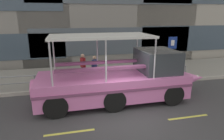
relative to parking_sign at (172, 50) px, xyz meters
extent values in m
plane|color=#3D3D3F|center=(-4.30, -3.95, -1.93)|extent=(120.00, 120.00, 0.00)
cube|color=gray|center=(-4.30, 1.65, -1.84)|extent=(32.00, 4.80, 0.18)
cube|color=#B2ADA3|center=(-4.30, -0.84, -1.84)|extent=(32.00, 0.18, 0.18)
cube|color=#DBD64C|center=(-6.70, -4.94, -1.93)|extent=(1.80, 0.12, 0.01)
cube|color=#DBD64C|center=(-1.90, -4.94, -1.93)|extent=(1.80, 0.12, 0.01)
cube|color=#4C5660|center=(-2.61, 4.42, 0.08)|extent=(13.49, 0.06, 2.21)
cube|color=#3D4C5B|center=(5.10, 4.42, 0.13)|extent=(10.85, 0.06, 2.26)
cylinder|color=gray|center=(-4.73, -0.50, -0.99)|extent=(11.04, 0.07, 0.07)
cylinder|color=gray|center=(-4.73, -0.50, -1.37)|extent=(11.04, 0.06, 0.06)
cylinder|color=gray|center=(-8.41, -0.50, -1.37)|extent=(0.09, 0.09, 0.76)
cylinder|color=gray|center=(-6.57, -0.50, -1.37)|extent=(0.09, 0.09, 0.76)
cylinder|color=gray|center=(-4.73, -0.50, -1.37)|extent=(0.09, 0.09, 0.76)
cylinder|color=gray|center=(-2.89, -0.50, -1.37)|extent=(0.09, 0.09, 0.76)
cylinder|color=gray|center=(-1.05, -0.50, -1.37)|extent=(0.09, 0.09, 0.76)
cylinder|color=gray|center=(0.80, -0.50, -1.37)|extent=(0.09, 0.09, 0.76)
cylinder|color=#4C4F54|center=(0.00, 0.03, -0.48)|extent=(0.08, 0.08, 2.55)
cube|color=navy|center=(0.00, -0.02, 0.45)|extent=(0.60, 0.04, 0.76)
cube|color=white|center=(0.00, -0.04, 0.45)|extent=(0.24, 0.01, 0.36)
cube|color=pink|center=(-4.57, -2.57, -1.11)|extent=(7.00, 2.52, 1.09)
cone|color=pink|center=(-0.28, -2.57, -1.11)|extent=(1.58, 1.04, 1.04)
cylinder|color=pink|center=(-8.07, -2.57, -1.11)|extent=(0.35, 1.04, 1.04)
cube|color=#783F64|center=(-4.57, -3.85, -0.97)|extent=(7.00, 0.04, 0.12)
sphere|color=white|center=(0.12, -2.57, -1.06)|extent=(0.22, 0.22, 0.22)
cube|color=#33383D|center=(-2.29, -2.57, -0.03)|extent=(1.75, 2.12, 1.06)
cube|color=silver|center=(-5.09, -2.57, 1.24)|extent=(4.55, 2.32, 0.10)
cylinder|color=#B2B2B7|center=(-2.94, -1.46, 0.31)|extent=(0.07, 0.07, 1.75)
cylinder|color=#B2B2B7|center=(-2.94, -3.68, 0.31)|extent=(0.07, 0.07, 1.75)
cylinder|color=#B2B2B7|center=(-5.09, -1.46, 0.31)|extent=(0.07, 0.07, 1.75)
cylinder|color=#B2B2B7|center=(-5.09, -3.68, 0.31)|extent=(0.07, 0.07, 1.75)
cylinder|color=#B2B2B7|center=(-7.25, -1.46, 0.31)|extent=(0.07, 0.07, 1.75)
cylinder|color=#B2B2B7|center=(-7.25, -3.68, 0.31)|extent=(0.07, 0.07, 1.75)
cube|color=#783F64|center=(-5.09, -1.97, -0.11)|extent=(4.19, 0.28, 0.12)
cube|color=#783F64|center=(-5.09, -3.18, -0.11)|extent=(4.19, 0.28, 0.12)
cylinder|color=black|center=(-1.94, -1.41, -1.43)|extent=(1.00, 0.28, 1.00)
cylinder|color=black|center=(-1.94, -3.73, -1.43)|extent=(1.00, 0.28, 1.00)
cylinder|color=black|center=(-4.74, -1.41, -1.43)|extent=(1.00, 0.28, 1.00)
cylinder|color=black|center=(-4.74, -3.73, -1.43)|extent=(1.00, 0.28, 1.00)
cylinder|color=black|center=(-7.19, -1.41, -1.43)|extent=(1.00, 0.28, 1.00)
cylinder|color=black|center=(-7.19, -3.73, -1.43)|extent=(1.00, 0.28, 1.00)
cylinder|color=black|center=(-1.19, 0.32, -1.38)|extent=(0.09, 0.09, 0.75)
cylinder|color=black|center=(-1.16, 0.18, -1.38)|extent=(0.09, 0.09, 0.75)
cube|color=#38383D|center=(-1.18, 0.25, -0.74)|extent=(0.22, 0.31, 0.53)
cylinder|color=#38383D|center=(-1.22, 0.43, -0.77)|extent=(0.06, 0.06, 0.48)
cylinder|color=#38383D|center=(-1.13, 0.07, -0.77)|extent=(0.06, 0.06, 0.48)
sphere|color=#936B4C|center=(-1.18, 0.25, -0.35)|extent=(0.21, 0.21, 0.21)
cylinder|color=#47423D|center=(-5.09, 0.09, -1.36)|extent=(0.10, 0.10, 0.77)
cylinder|color=#47423D|center=(-4.96, 0.17, -1.36)|extent=(0.10, 0.10, 0.77)
cube|color=navy|center=(-5.02, 0.13, -0.71)|extent=(0.34, 0.29, 0.55)
cylinder|color=navy|center=(-5.19, 0.04, -0.73)|extent=(0.07, 0.07, 0.49)
cylinder|color=navy|center=(-4.86, 0.23, -0.73)|extent=(0.07, 0.07, 0.49)
sphere|color=tan|center=(-5.02, 0.13, -0.30)|extent=(0.21, 0.21, 0.21)
cylinder|color=black|center=(-5.65, 0.40, -1.34)|extent=(0.10, 0.10, 0.82)
cylinder|color=black|center=(-5.74, 0.53, -1.34)|extent=(0.10, 0.10, 0.82)
cube|color=maroon|center=(-5.69, 0.47, -0.64)|extent=(0.32, 0.35, 0.58)
cylinder|color=maroon|center=(-5.58, 0.30, -0.67)|extent=(0.07, 0.07, 0.52)
cylinder|color=maroon|center=(-5.81, 0.64, -0.67)|extent=(0.07, 0.07, 0.52)
sphere|color=tan|center=(-5.69, 0.47, -0.22)|extent=(0.22, 0.22, 0.22)
camera|label=1|loc=(-6.63, -11.28, 2.12)|focal=31.36mm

